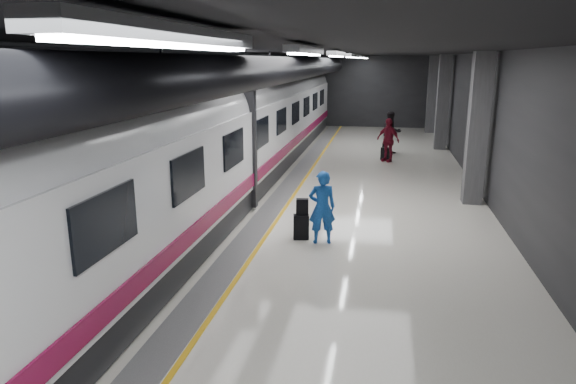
{
  "coord_description": "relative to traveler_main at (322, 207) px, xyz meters",
  "views": [
    {
      "loc": [
        1.8,
        -13.96,
        4.26
      ],
      "look_at": [
        -0.28,
        -2.76,
        1.32
      ],
      "focal_mm": 32.0,
      "sensor_mm": 36.0,
      "label": 1
    }
  ],
  "objects": [
    {
      "name": "traveler_far_b",
      "position": [
        1.55,
        10.64,
        0.05
      ],
      "size": [
        1.16,
        0.99,
        1.86
      ],
      "primitive_type": "imported",
      "rotation": [
        0.0,
        0.0,
        -0.6
      ],
      "color": "maroon",
      "rests_on": "ground"
    },
    {
      "name": "suitcase_main",
      "position": [
        -0.53,
        0.18,
        -0.58
      ],
      "size": [
        0.41,
        0.31,
        0.61
      ],
      "primitive_type": "cube",
      "rotation": [
        0.0,
        0.0,
        0.2
      ],
      "color": "black",
      "rests_on": "ground"
    },
    {
      "name": "ground",
      "position": [
        -0.46,
        2.39,
        -0.88
      ],
      "size": [
        40.0,
        40.0,
        0.0
      ],
      "primitive_type": "plane",
      "color": "silver",
      "rests_on": "ground"
    },
    {
      "name": "train",
      "position": [
        -3.71,
        2.39,
        1.19
      ],
      "size": [
        3.05,
        38.0,
        4.05
      ],
      "color": "black",
      "rests_on": "ground"
    },
    {
      "name": "platform_hall",
      "position": [
        -0.75,
        3.34,
        2.66
      ],
      "size": [
        10.02,
        40.02,
        4.51
      ],
      "color": "black",
      "rests_on": "ground"
    },
    {
      "name": "shoulder_bag",
      "position": [
        -0.51,
        0.21,
        -0.07
      ],
      "size": [
        0.32,
        0.2,
        0.4
      ],
      "primitive_type": "cube",
      "rotation": [
        0.0,
        0.0,
        0.13
      ],
      "color": "black",
      "rests_on": "suitcase_main"
    },
    {
      "name": "traveler_main",
      "position": [
        0.0,
        0.0,
        0.0
      ],
      "size": [
        0.73,
        0.57,
        1.76
      ],
      "primitive_type": "imported",
      "rotation": [
        0.0,
        0.0,
        3.4
      ],
      "color": "blue",
      "rests_on": "ground"
    },
    {
      "name": "suitcase_far",
      "position": [
        1.49,
        10.88,
        -0.6
      ],
      "size": [
        0.45,
        0.38,
        0.56
      ],
      "primitive_type": "cube",
      "rotation": [
        0.0,
        0.0,
        -0.42
      ],
      "color": "black",
      "rests_on": "ground"
    },
    {
      "name": "traveler_far_a",
      "position": [
        1.7,
        12.6,
        0.1
      ],
      "size": [
        1.14,
        1.01,
        1.96
      ],
      "primitive_type": "imported",
      "rotation": [
        0.0,
        0.0,
        0.33
      ],
      "color": "black",
      "rests_on": "ground"
    }
  ]
}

